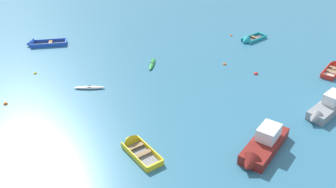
% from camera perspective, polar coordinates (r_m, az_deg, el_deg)
% --- Properties ---
extents(rowboat_yellow_near_right, '(3.66, 3.66, 1.30)m').
position_cam_1_polar(rowboat_yellow_near_right, '(27.54, -5.11, -7.77)').
color(rowboat_yellow_near_right, gray).
rests_on(rowboat_yellow_near_right, ground_plane).
extents(rowboat_blue_far_right, '(4.69, 2.68, 1.27)m').
position_cam_1_polar(rowboat_blue_far_right, '(45.88, -18.98, 7.14)').
color(rowboat_blue_far_right, '#4C4C51').
rests_on(rowboat_blue_far_right, ground_plane).
extents(kayak_green_near_left, '(0.54, 2.82, 0.27)m').
position_cam_1_polar(kayak_green_near_left, '(39.01, -2.41, 4.59)').
color(kayak_green_near_left, '#288C3D').
rests_on(kayak_green_near_left, ground_plane).
extents(motor_launch_grey_midfield_left, '(4.31, 5.05, 1.82)m').
position_cam_1_polar(motor_launch_grey_midfield_left, '(33.53, 22.77, -1.94)').
color(motor_launch_grey_midfield_left, gray).
rests_on(motor_launch_grey_midfield_left, ground_plane).
extents(rowboat_red_near_camera, '(2.80, 3.84, 1.12)m').
position_cam_1_polar(rowboat_red_near_camera, '(41.44, 23.79, 3.61)').
color(rowboat_red_near_camera, beige).
rests_on(rowboat_red_near_camera, ground_plane).
extents(kayak_white_outer_right, '(2.86, 0.95, 0.27)m').
position_cam_1_polar(kayak_white_outer_right, '(35.34, -11.75, 0.97)').
color(kayak_white_outer_right, white).
rests_on(kayak_white_outer_right, ground_plane).
extents(rowboat_turquoise_outer_left, '(3.29, 3.51, 1.19)m').
position_cam_1_polar(rowboat_turquoise_outer_left, '(45.47, 12.01, 7.90)').
color(rowboat_turquoise_outer_left, '#4C4C51').
rests_on(rowboat_turquoise_outer_left, ground_plane).
extents(motor_launch_maroon_cluster_inner, '(3.97, 5.79, 2.02)m').
position_cam_1_polar(motor_launch_maroon_cluster_inner, '(27.59, 14.01, -7.69)').
color(motor_launch_maroon_cluster_inner, maroon).
rests_on(motor_launch_maroon_cluster_inner, ground_plane).
extents(mooring_buoy_central, '(0.30, 0.30, 0.30)m').
position_cam_1_polar(mooring_buoy_central, '(46.88, 9.50, 8.64)').
color(mooring_buoy_central, orange).
rests_on(mooring_buoy_central, ground_plane).
extents(mooring_buoy_trailing, '(0.32, 0.32, 0.32)m').
position_cam_1_polar(mooring_buoy_trailing, '(39.51, -19.35, 2.92)').
color(mooring_buoy_trailing, yellow).
rests_on(mooring_buoy_trailing, ground_plane).
extents(mooring_buoy_midfield, '(0.44, 0.44, 0.44)m').
position_cam_1_polar(mooring_buoy_midfield, '(38.18, 13.08, 2.94)').
color(mooring_buoy_midfield, red).
rests_on(mooring_buoy_midfield, ground_plane).
extents(mooring_buoy_between_boats_left, '(0.36, 0.36, 0.36)m').
position_cam_1_polar(mooring_buoy_between_boats_left, '(35.24, -23.25, -1.42)').
color(mooring_buoy_between_boats_left, orange).
rests_on(mooring_buoy_between_boats_left, ground_plane).
extents(mooring_buoy_outer_edge, '(0.35, 0.35, 0.35)m').
position_cam_1_polar(mooring_buoy_outer_edge, '(39.52, 8.52, 4.41)').
color(mooring_buoy_outer_edge, orange).
rests_on(mooring_buoy_outer_edge, ground_plane).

